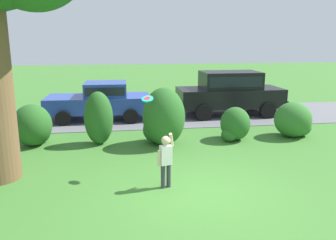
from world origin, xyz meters
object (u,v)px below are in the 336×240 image
object	(u,v)px
parked_sedan	(101,99)
parked_suv	(230,91)
child_thrower	(166,157)
frisbee	(147,99)

from	to	relation	value
parked_sedan	parked_suv	size ratio (longest dim) A/B	0.94
parked_suv	child_thrower	size ratio (longest dim) A/B	3.66
frisbee	child_thrower	bearing A→B (deg)	-68.57
parked_sedan	parked_suv	bearing A→B (deg)	0.84
parked_sedan	frisbee	xyz separation A→B (m)	(1.39, -6.35, 1.06)
parked_sedan	child_thrower	xyz separation A→B (m)	(1.71, -7.17, -0.13)
parked_suv	child_thrower	distance (m)	8.22
parked_suv	frisbee	world-z (taller)	frisbee
child_thrower	frisbee	xyz separation A→B (m)	(-0.32, 0.83, 1.20)
parked_sedan	child_thrower	distance (m)	7.38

